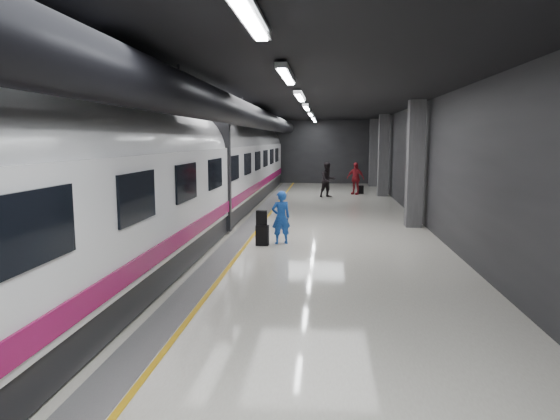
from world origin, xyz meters
name	(u,v)px	position (x,y,z in m)	size (l,w,h in m)	color
ground	(283,235)	(0.00, 0.00, 0.00)	(40.00, 40.00, 0.00)	white
platform_hall	(277,127)	(-0.29, 0.96, 3.54)	(10.02, 40.02, 4.51)	black
train	(185,172)	(-3.25, 0.00, 2.07)	(3.05, 38.00, 4.05)	black
traveler_main	(281,217)	(0.07, -1.42, 0.80)	(0.58, 0.38, 1.60)	blue
suitcase_main	(262,235)	(-0.46, -1.72, 0.30)	(0.37, 0.24, 0.61)	black
shoulder_bag	(262,218)	(-0.48, -1.70, 0.83)	(0.33, 0.17, 0.44)	black
traveler_far_a	(328,180)	(1.50, 11.10, 0.95)	(0.92, 0.72, 1.90)	black
traveler_far_b	(355,178)	(3.08, 12.69, 0.92)	(1.08, 0.45, 1.84)	maroon
suitcase_far	(361,190)	(3.42, 13.08, 0.24)	(0.32, 0.21, 0.48)	black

